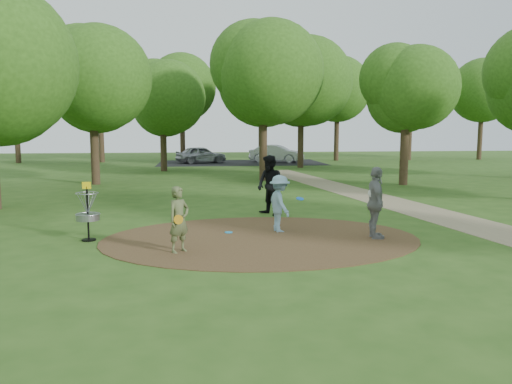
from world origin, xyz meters
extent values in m
plane|color=#2D5119|center=(0.00, 0.00, 0.00)|extent=(100.00, 100.00, 0.00)
cylinder|color=#47301C|center=(0.00, 0.00, 0.01)|extent=(8.40, 8.40, 0.02)
cube|color=#8C7A5B|center=(6.50, 2.00, 0.01)|extent=(7.55, 39.89, 0.01)
cube|color=black|center=(2.00, 30.00, 0.00)|extent=(14.00, 8.00, 0.01)
imported|color=#545D36|center=(-2.10, -1.26, 0.79)|extent=(0.68, 0.66, 1.57)
cylinder|color=#F7A21B|center=(-2.10, -1.48, 0.83)|extent=(0.22, 0.10, 0.22)
imported|color=#7DA5BB|center=(0.63, 0.82, 0.81)|extent=(0.82, 1.15, 1.61)
cylinder|color=blue|center=(1.21, 0.82, 0.94)|extent=(0.29, 0.29, 0.08)
imported|color=black|center=(0.75, 3.58, 1.01)|extent=(1.17, 1.24, 2.03)
cylinder|color=blue|center=(0.99, 3.58, 0.90)|extent=(0.23, 0.11, 0.22)
imported|color=gray|center=(3.00, -0.34, 0.96)|extent=(0.61, 1.17, 1.91)
cylinder|color=white|center=(2.88, -0.37, 1.22)|extent=(0.22, 0.07, 0.22)
cylinder|color=#198ECA|center=(-0.82, 0.79, 0.03)|extent=(0.22, 0.22, 0.02)
cylinder|color=#C3133B|center=(-2.20, 1.91, 0.03)|extent=(0.22, 0.22, 0.02)
imported|color=#9D9DA4|center=(-1.40, 29.89, 0.72)|extent=(4.55, 2.89, 1.44)
imported|color=#A2A5A9|center=(5.13, 30.01, 0.76)|extent=(4.87, 3.41, 1.52)
cylinder|color=black|center=(-4.50, 0.30, 0.68)|extent=(0.05, 0.05, 1.35)
cylinder|color=black|center=(-4.50, 0.30, 0.02)|extent=(0.36, 0.36, 0.04)
cylinder|color=gray|center=(-4.50, 0.30, 0.62)|extent=(0.60, 0.60, 0.16)
torus|color=gray|center=(-4.50, 0.30, 0.70)|extent=(0.63, 0.63, 0.03)
torus|color=gray|center=(-4.50, 0.30, 1.25)|extent=(0.58, 0.58, 0.02)
cube|color=yellow|center=(-4.50, 0.30, 1.45)|extent=(0.22, 0.02, 0.18)
cylinder|color=#332316|center=(-7.00, 14.00, 1.90)|extent=(0.44, 0.44, 3.80)
sphere|color=#2A4F15|center=(-7.00, 14.00, 5.27)|extent=(5.36, 5.36, 5.36)
cylinder|color=#332316|center=(2.00, 15.00, 2.09)|extent=(0.44, 0.44, 4.18)
sphere|color=#2A4F15|center=(2.00, 15.00, 5.76)|extent=(5.76, 5.76, 5.76)
cylinder|color=#332316|center=(9.00, 12.00, 1.80)|extent=(0.44, 0.44, 3.61)
sphere|color=#2A4F15|center=(9.00, 12.00, 4.78)|extent=(4.25, 4.25, 4.25)
cylinder|color=#332316|center=(-4.00, 22.00, 1.71)|extent=(0.44, 0.44, 3.42)
sphere|color=#2A4F15|center=(-4.00, 22.00, 4.81)|extent=(5.04, 5.04, 5.04)
cylinder|color=#332316|center=(6.00, 24.00, 2.19)|extent=(0.44, 0.44, 4.37)
sphere|color=#2A4F15|center=(6.00, 24.00, 6.18)|extent=(6.59, 6.59, 6.59)
camera|label=1|loc=(-1.62, -12.87, 2.89)|focal=35.00mm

